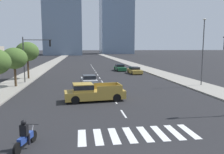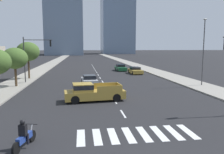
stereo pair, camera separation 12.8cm
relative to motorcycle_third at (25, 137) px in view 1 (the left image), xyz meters
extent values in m
cube|color=gray|center=(17.88, 26.26, -0.51)|extent=(4.00, 260.00, 0.15)
cube|color=gray|center=(-6.05, 26.26, -0.51)|extent=(4.00, 260.00, 0.15)
cube|color=silver|center=(2.77, 0.90, -0.58)|extent=(0.45, 2.34, 0.01)
cube|color=silver|center=(3.67, 0.90, -0.58)|extent=(0.45, 2.34, 0.01)
cube|color=silver|center=(4.57, 0.90, -0.58)|extent=(0.45, 2.34, 0.01)
cube|color=silver|center=(5.47, 0.90, -0.58)|extent=(0.45, 2.34, 0.01)
cube|color=silver|center=(6.37, 0.90, -0.58)|extent=(0.45, 2.34, 0.01)
cube|color=silver|center=(7.27, 0.90, -0.58)|extent=(0.45, 2.34, 0.01)
cube|color=silver|center=(8.17, 0.90, -0.58)|extent=(0.45, 2.34, 0.01)
cube|color=silver|center=(9.07, 0.90, -0.58)|extent=(0.45, 2.34, 0.01)
cube|color=silver|center=(5.92, 4.90, -0.58)|extent=(0.14, 2.00, 0.01)
cube|color=silver|center=(5.92, 8.90, -0.58)|extent=(0.14, 2.00, 0.01)
cube|color=silver|center=(5.92, 12.90, -0.58)|extent=(0.14, 2.00, 0.01)
cube|color=silver|center=(5.92, 16.90, -0.58)|extent=(0.14, 2.00, 0.01)
cube|color=silver|center=(5.92, 20.90, -0.58)|extent=(0.14, 2.00, 0.01)
cube|color=silver|center=(5.92, 24.90, -0.58)|extent=(0.14, 2.00, 0.01)
cube|color=silver|center=(5.92, 28.90, -0.58)|extent=(0.14, 2.00, 0.01)
cube|color=silver|center=(5.92, 32.90, -0.58)|extent=(0.14, 2.00, 0.01)
cube|color=silver|center=(5.92, 36.90, -0.58)|extent=(0.14, 2.00, 0.01)
cube|color=silver|center=(5.92, 40.90, -0.58)|extent=(0.14, 2.00, 0.01)
cube|color=silver|center=(5.92, 44.90, -0.58)|extent=(0.14, 2.00, 0.01)
cube|color=silver|center=(5.92, 48.90, -0.58)|extent=(0.14, 2.00, 0.01)
cube|color=silver|center=(5.92, 52.90, -0.58)|extent=(0.14, 2.00, 0.01)
cylinder|color=black|center=(0.21, 0.74, -0.28)|extent=(0.28, 0.61, 0.60)
cylinder|color=black|center=(-0.21, -0.71, -0.28)|extent=(0.28, 0.61, 0.60)
cube|color=navy|center=(0.00, 0.02, -0.06)|extent=(0.55, 1.22, 0.32)
cylinder|color=#B2B2B7|center=(0.19, 0.65, 0.02)|extent=(0.15, 0.32, 0.67)
cylinder|color=black|center=(0.20, 0.69, 0.39)|extent=(0.68, 0.23, 0.04)
cube|color=black|center=(-0.02, -0.08, 0.37)|extent=(0.41, 0.33, 0.55)
sphere|color=black|center=(-0.02, -0.08, 0.78)|extent=(0.26, 0.26, 0.26)
cylinder|color=black|center=(-0.17, 0.07, -0.11)|extent=(0.15, 0.15, 0.55)
cylinder|color=black|center=(0.18, -0.03, -0.11)|extent=(0.15, 0.15, 0.55)
cube|color=#B28E38|center=(4.07, 9.34, 0.01)|extent=(5.70, 2.47, 0.75)
cube|color=#B28E38|center=(2.97, 9.23, 0.74)|extent=(1.94, 1.95, 0.70)
cube|color=black|center=(2.97, 9.23, 0.82)|extent=(1.96, 1.99, 0.39)
cube|color=#B28E38|center=(5.37, 8.53, 0.66)|extent=(2.32, 0.30, 0.55)
cube|color=#B28E38|center=(5.19, 10.38, 0.66)|extent=(2.32, 0.30, 0.55)
cube|color=#B28E38|center=(6.44, 9.57, 0.66)|extent=(0.26, 1.86, 0.55)
cylinder|color=black|center=(2.28, 8.29, -0.20)|extent=(0.78, 0.33, 0.76)
cylinder|color=black|center=(2.11, 10.02, -0.20)|extent=(0.78, 0.33, 0.76)
cylinder|color=black|center=(6.03, 8.65, -0.20)|extent=(0.78, 0.33, 0.76)
cylinder|color=black|center=(5.86, 10.38, -0.20)|extent=(0.78, 0.33, 0.76)
cube|color=#B28E38|center=(13.06, 29.81, -0.11)|extent=(2.00, 4.63, 0.64)
cube|color=black|center=(13.06, 30.04, 0.45)|extent=(1.71, 2.10, 0.48)
cylinder|color=black|center=(13.96, 28.27, -0.26)|extent=(0.24, 0.65, 0.64)
cylinder|color=black|center=(12.24, 28.23, -0.26)|extent=(0.24, 0.65, 0.64)
cylinder|color=black|center=(13.88, 31.39, -0.26)|extent=(0.24, 0.65, 0.64)
cylinder|color=black|center=(12.17, 31.35, -0.26)|extent=(0.24, 0.65, 0.64)
cube|color=#B7BABF|center=(3.89, 18.34, -0.09)|extent=(2.15, 4.39, 0.67)
cube|color=black|center=(3.91, 18.13, 0.50)|extent=(1.75, 2.04, 0.50)
cylinder|color=black|center=(2.96, 19.72, -0.26)|extent=(0.27, 0.66, 0.64)
cylinder|color=black|center=(4.60, 19.85, -0.26)|extent=(0.27, 0.66, 0.64)
cylinder|color=black|center=(3.18, 16.84, -0.26)|extent=(0.27, 0.66, 0.64)
cylinder|color=black|center=(4.82, 16.96, -0.26)|extent=(0.27, 0.66, 0.64)
cube|color=#1E6038|center=(11.26, 35.55, -0.09)|extent=(1.94, 4.79, 0.67)
cube|color=black|center=(11.26, 35.79, 0.50)|extent=(1.65, 2.18, 0.50)
cylinder|color=black|center=(12.12, 33.97, -0.26)|extent=(0.24, 0.65, 0.64)
cylinder|color=black|center=(10.50, 33.92, -0.26)|extent=(0.24, 0.65, 0.64)
cylinder|color=black|center=(12.03, 37.19, -0.26)|extent=(0.24, 0.65, 0.64)
cylinder|color=black|center=(10.40, 37.14, -0.26)|extent=(0.24, 0.65, 0.64)
cylinder|color=#333335|center=(-4.85, 20.81, 2.68)|extent=(0.14, 0.14, 6.23)
cylinder|color=#333335|center=(-2.94, 20.81, 5.39)|extent=(3.82, 0.10, 0.10)
cube|color=black|center=(-1.28, 20.81, 4.94)|extent=(0.20, 0.28, 0.90)
sphere|color=red|center=(-1.28, 20.81, 5.24)|extent=(0.18, 0.18, 0.18)
sphere|color=orange|center=(-1.28, 20.81, 4.94)|extent=(0.18, 0.18, 0.18)
sphere|color=green|center=(-1.28, 20.81, 4.64)|extent=(0.18, 0.18, 0.18)
cube|color=#19662D|center=(-4.85, 20.81, 2.57)|extent=(0.60, 0.04, 0.18)
cylinder|color=#3F3F42|center=(18.18, 15.25, 3.65)|extent=(0.12, 0.12, 8.17)
ellipsoid|color=beige|center=(18.18, 15.25, 7.84)|extent=(0.50, 0.24, 0.20)
cylinder|color=#4C3823|center=(-5.25, 17.81, 0.68)|extent=(0.28, 0.28, 2.24)
ellipsoid|color=#426028|center=(-5.25, 17.81, 3.04)|extent=(3.10, 3.10, 2.63)
cylinder|color=#4C3823|center=(-5.25, 24.90, 0.96)|extent=(0.28, 0.28, 2.78)
ellipsoid|color=#426028|center=(-5.25, 24.90, 3.74)|extent=(3.48, 3.48, 2.95)
camera|label=1|loc=(2.72, -10.89, 4.37)|focal=35.43mm
camera|label=2|loc=(2.85, -10.91, 4.37)|focal=35.43mm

